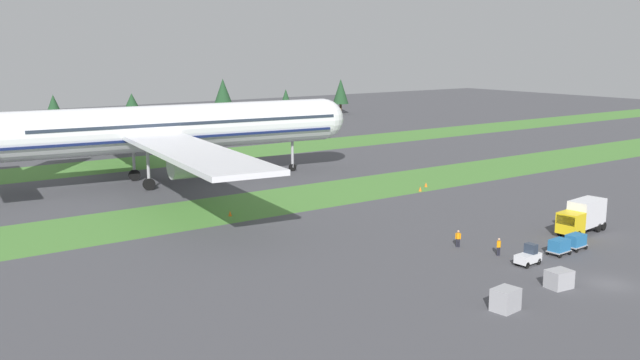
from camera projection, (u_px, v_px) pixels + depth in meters
ground_plane at (609, 284)px, 59.94m from camera, size 400.00×400.00×0.00m
grass_strip_near at (313, 196)px, 95.07m from camera, size 320.00×13.91×0.01m
grass_strip_far at (186, 158)px, 126.82m from camera, size 320.00×13.91×0.01m
airliner at (155, 128)px, 101.74m from camera, size 62.33×77.02×22.81m
baggage_tug at (529, 256)px, 65.00m from camera, size 2.67×1.45×1.97m
cargo_dolly_lead at (559, 246)px, 68.09m from camera, size 2.29×1.63×1.55m
cargo_dolly_second at (576, 241)px, 69.89m from camera, size 2.29×1.63×1.55m
catering_truck at (582, 216)px, 75.74m from camera, size 7.17×3.05×3.58m
ground_crew_marshaller at (458, 238)px, 70.74m from camera, size 0.38×0.46×1.74m
ground_crew_loader at (499, 246)px, 67.86m from camera, size 0.56×0.36×1.74m
uld_container_0 at (505, 299)px, 53.78m from camera, size 2.17×1.81×1.77m
uld_container_1 at (559, 279)px, 58.83m from camera, size 2.16×1.81×1.55m
taxiway_marker_0 at (426, 185)px, 100.95m from camera, size 0.44×0.44×0.66m
taxiway_marker_1 at (230, 213)px, 83.72m from camera, size 0.44×0.44×0.67m
taxiway_marker_2 at (420, 189)px, 97.94m from camera, size 0.44×0.44×0.67m
distant_tree_line at (109, 103)px, 166.62m from camera, size 151.98×10.77×11.61m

